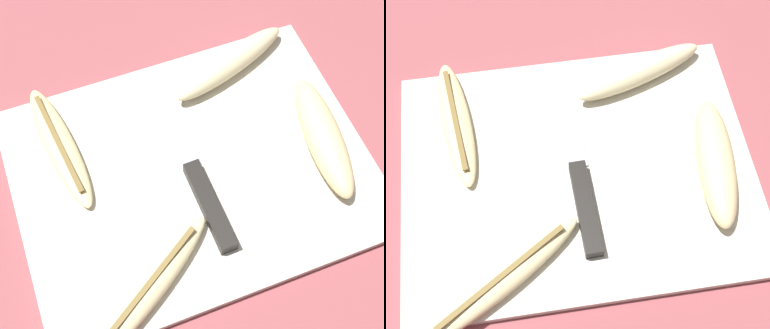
# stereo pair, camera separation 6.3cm
# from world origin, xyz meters

# --- Properties ---
(ground_plane) EXTENTS (4.00, 4.00, 0.00)m
(ground_plane) POSITION_xyz_m (0.00, 0.00, 0.00)
(ground_plane) COLOR #93474C
(cutting_board) EXTENTS (0.42, 0.33, 0.01)m
(cutting_board) POSITION_xyz_m (0.00, 0.00, 0.01)
(cutting_board) COLOR silver
(cutting_board) RESTS_ON ground_plane
(knife) EXTENTS (0.03, 0.25, 0.02)m
(knife) POSITION_xyz_m (0.00, -0.03, 0.02)
(knife) COLOR black
(knife) RESTS_ON cutting_board
(banana_ripe_center) EXTENTS (0.07, 0.17, 0.04)m
(banana_ripe_center) POSITION_xyz_m (0.16, -0.02, 0.03)
(banana_ripe_center) COLOR beige
(banana_ripe_center) RESTS_ON cutting_board
(banana_mellow_near) EXTENTS (0.06, 0.19, 0.02)m
(banana_mellow_near) POSITION_xyz_m (-0.14, 0.08, 0.02)
(banana_mellow_near) COLOR beige
(banana_mellow_near) RESTS_ON cutting_board
(banana_cream_curved) EXTENTS (0.18, 0.09, 0.03)m
(banana_cream_curved) POSITION_xyz_m (0.10, 0.12, 0.03)
(banana_cream_curved) COLOR beige
(banana_cream_curved) RESTS_ON cutting_board
(banana_soft_right) EXTENTS (0.19, 0.14, 0.02)m
(banana_soft_right) POSITION_xyz_m (-0.10, -0.13, 0.02)
(banana_soft_right) COLOR beige
(banana_soft_right) RESTS_ON cutting_board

